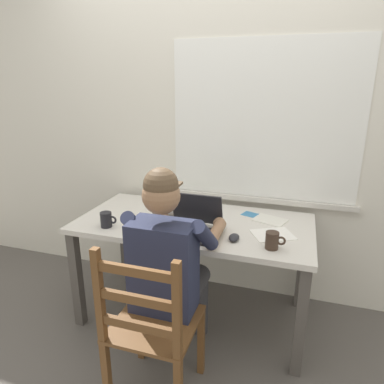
{
  "coord_description": "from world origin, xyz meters",
  "views": [
    {
      "loc": [
        0.63,
        -2.03,
        1.62
      ],
      "look_at": [
        0.0,
        -0.05,
        0.95
      ],
      "focal_mm": 32.17,
      "sensor_mm": 36.0,
      "label": 1
    }
  ],
  "objects_px": {
    "coffee_mug_spare": "(106,220)",
    "book_stack_main": "(169,211)",
    "desk": "(194,233)",
    "coffee_mug_dark": "(272,240)",
    "seated_person": "(170,261)",
    "laptop": "(193,224)",
    "coffee_mug_white": "(198,209)",
    "computer_mouse": "(234,238)",
    "landscape_photo_print": "(252,215)",
    "wooden_chair": "(151,328)"
  },
  "relations": [
    {
      "from": "seated_person",
      "to": "coffee_mug_dark",
      "type": "bearing_deg",
      "value": 22.05
    },
    {
      "from": "computer_mouse",
      "to": "landscape_photo_print",
      "type": "bearing_deg",
      "value": 84.6
    },
    {
      "from": "wooden_chair",
      "to": "book_stack_main",
      "type": "height_order",
      "value": "wooden_chair"
    },
    {
      "from": "coffee_mug_white",
      "to": "desk",
      "type": "bearing_deg",
      "value": -87.55
    },
    {
      "from": "desk",
      "to": "landscape_photo_print",
      "type": "distance_m",
      "value": 0.43
    },
    {
      "from": "computer_mouse",
      "to": "coffee_mug_dark",
      "type": "xyz_separation_m",
      "value": [
        0.22,
        -0.04,
        0.03
      ]
    },
    {
      "from": "laptop",
      "to": "coffee_mug_dark",
      "type": "height_order",
      "value": "laptop"
    },
    {
      "from": "coffee_mug_dark",
      "to": "computer_mouse",
      "type": "bearing_deg",
      "value": 169.7
    },
    {
      "from": "coffee_mug_white",
      "to": "coffee_mug_dark",
      "type": "distance_m",
      "value": 0.64
    },
    {
      "from": "coffee_mug_white",
      "to": "coffee_mug_spare",
      "type": "bearing_deg",
      "value": -143.8
    },
    {
      "from": "coffee_mug_white",
      "to": "book_stack_main",
      "type": "xyz_separation_m",
      "value": [
        -0.19,
        -0.07,
        -0.02
      ]
    },
    {
      "from": "book_stack_main",
      "to": "seated_person",
      "type": "bearing_deg",
      "value": -68.08
    },
    {
      "from": "desk",
      "to": "seated_person",
      "type": "bearing_deg",
      "value": -88.94
    },
    {
      "from": "coffee_mug_dark",
      "to": "book_stack_main",
      "type": "relative_size",
      "value": 0.54
    },
    {
      "from": "wooden_chair",
      "to": "coffee_mug_dark",
      "type": "height_order",
      "value": "wooden_chair"
    },
    {
      "from": "laptop",
      "to": "book_stack_main",
      "type": "height_order",
      "value": "laptop"
    },
    {
      "from": "seated_person",
      "to": "coffee_mug_dark",
      "type": "height_order",
      "value": "seated_person"
    },
    {
      "from": "wooden_chair",
      "to": "book_stack_main",
      "type": "relative_size",
      "value": 4.46
    },
    {
      "from": "desk",
      "to": "coffee_mug_dark",
      "type": "distance_m",
      "value": 0.6
    },
    {
      "from": "book_stack_main",
      "to": "landscape_photo_print",
      "type": "distance_m",
      "value": 0.58
    },
    {
      "from": "coffee_mug_dark",
      "to": "landscape_photo_print",
      "type": "bearing_deg",
      "value": 110.87
    },
    {
      "from": "seated_person",
      "to": "book_stack_main",
      "type": "distance_m",
      "value": 0.55
    },
    {
      "from": "coffee_mug_white",
      "to": "coffee_mug_dark",
      "type": "relative_size",
      "value": 1.06
    },
    {
      "from": "coffee_mug_spare",
      "to": "book_stack_main",
      "type": "bearing_deg",
      "value": 43.83
    },
    {
      "from": "desk",
      "to": "book_stack_main",
      "type": "height_order",
      "value": "book_stack_main"
    },
    {
      "from": "desk",
      "to": "coffee_mug_white",
      "type": "bearing_deg",
      "value": 92.45
    },
    {
      "from": "coffee_mug_white",
      "to": "landscape_photo_print",
      "type": "xyz_separation_m",
      "value": [
        0.36,
        0.12,
        -0.05
      ]
    },
    {
      "from": "coffee_mug_dark",
      "to": "laptop",
      "type": "bearing_deg",
      "value": 170.45
    },
    {
      "from": "seated_person",
      "to": "coffee_mug_white",
      "type": "distance_m",
      "value": 0.58
    },
    {
      "from": "coffee_mug_white",
      "to": "coffee_mug_dark",
      "type": "xyz_separation_m",
      "value": [
        0.54,
        -0.35,
        0.0
      ]
    },
    {
      "from": "seated_person",
      "to": "landscape_photo_print",
      "type": "xyz_separation_m",
      "value": [
        0.34,
        0.69,
        0.06
      ]
    },
    {
      "from": "wooden_chair",
      "to": "coffee_mug_spare",
      "type": "height_order",
      "value": "wooden_chair"
    },
    {
      "from": "desk",
      "to": "coffee_mug_spare",
      "type": "relative_size",
      "value": 13.96
    },
    {
      "from": "landscape_photo_print",
      "to": "seated_person",
      "type": "bearing_deg",
      "value": -97.38
    },
    {
      "from": "seated_person",
      "to": "wooden_chair",
      "type": "bearing_deg",
      "value": -90.0
    },
    {
      "from": "laptop",
      "to": "computer_mouse",
      "type": "distance_m",
      "value": 0.27
    },
    {
      "from": "laptop",
      "to": "computer_mouse",
      "type": "bearing_deg",
      "value": -8.93
    },
    {
      "from": "seated_person",
      "to": "coffee_mug_spare",
      "type": "height_order",
      "value": "seated_person"
    },
    {
      "from": "coffee_mug_spare",
      "to": "landscape_photo_print",
      "type": "height_order",
      "value": "coffee_mug_spare"
    },
    {
      "from": "coffee_mug_spare",
      "to": "wooden_chair",
      "type": "bearing_deg",
      "value": -43.12
    },
    {
      "from": "laptop",
      "to": "book_stack_main",
      "type": "distance_m",
      "value": 0.31
    },
    {
      "from": "landscape_photo_print",
      "to": "desk",
      "type": "bearing_deg",
      "value": -127.82
    },
    {
      "from": "coffee_mug_dark",
      "to": "landscape_photo_print",
      "type": "distance_m",
      "value": 0.51
    },
    {
      "from": "landscape_photo_print",
      "to": "wooden_chair",
      "type": "bearing_deg",
      "value": -90.41
    },
    {
      "from": "seated_person",
      "to": "landscape_photo_print",
      "type": "bearing_deg",
      "value": 63.5
    },
    {
      "from": "coffee_mug_dark",
      "to": "coffee_mug_spare",
      "type": "distance_m",
      "value": 1.04
    },
    {
      "from": "seated_person",
      "to": "coffee_mug_dark",
      "type": "xyz_separation_m",
      "value": [
        0.53,
        0.21,
        0.11
      ]
    },
    {
      "from": "coffee_mug_white",
      "to": "book_stack_main",
      "type": "height_order",
      "value": "coffee_mug_white"
    },
    {
      "from": "seated_person",
      "to": "laptop",
      "type": "relative_size",
      "value": 3.73
    },
    {
      "from": "computer_mouse",
      "to": "book_stack_main",
      "type": "xyz_separation_m",
      "value": [
        -0.5,
        0.25,
        0.02
      ]
    }
  ]
}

